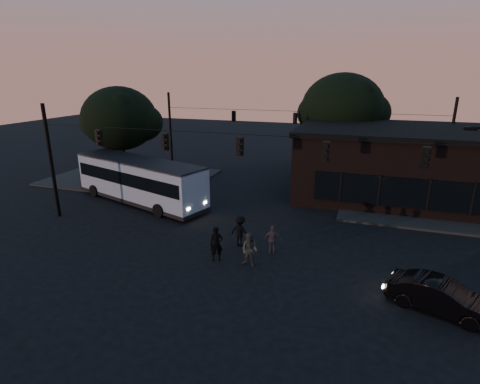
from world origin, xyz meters
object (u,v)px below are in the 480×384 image
(pedestrian_c, at_px, (273,239))
(pedestrian_d, at_px, (240,231))
(pedestrian_a, at_px, (216,244))
(pedestrian_b, at_px, (250,250))
(building, at_px, (400,163))
(car, at_px, (441,297))
(bus, at_px, (139,179))

(pedestrian_c, height_order, pedestrian_d, pedestrian_d)
(pedestrian_a, bearing_deg, pedestrian_d, 49.92)
(pedestrian_b, distance_m, pedestrian_d, 2.37)
(pedestrian_a, bearing_deg, building, 33.29)
(pedestrian_c, xyz_separation_m, pedestrian_d, (-1.93, 0.30, 0.10))
(car, distance_m, pedestrian_a, 10.28)
(bus, relative_size, car, 2.91)
(bus, bearing_deg, pedestrian_d, -8.47)
(pedestrian_b, bearing_deg, pedestrian_d, 130.82)
(car, bearing_deg, pedestrian_d, 91.35)
(pedestrian_b, height_order, pedestrian_c, pedestrian_b)
(building, height_order, car, building)
(building, relative_size, pedestrian_c, 9.74)
(pedestrian_b, distance_m, pedestrian_c, 1.91)
(building, relative_size, pedestrian_a, 8.36)
(bus, distance_m, pedestrian_b, 12.70)
(pedestrian_a, relative_size, pedestrian_d, 1.04)
(building, distance_m, pedestrian_d, 15.39)
(pedestrian_d, bearing_deg, building, -112.59)
(building, xyz_separation_m, pedestrian_d, (-8.82, -12.48, -1.82))
(pedestrian_a, height_order, pedestrian_b, pedestrian_a)
(bus, distance_m, pedestrian_c, 12.54)
(pedestrian_d, bearing_deg, bus, -14.04)
(bus, bearing_deg, car, -4.50)
(car, distance_m, pedestrian_c, 8.22)
(pedestrian_d, bearing_deg, pedestrian_a, 86.32)
(building, bearing_deg, pedestrian_a, -122.96)
(building, bearing_deg, car, -87.13)
(pedestrian_a, xyz_separation_m, pedestrian_d, (0.60, 2.04, -0.03))
(car, distance_m, pedestrian_b, 8.51)
(car, height_order, pedestrian_d, pedestrian_d)
(car, xyz_separation_m, pedestrian_b, (-8.43, 1.17, 0.21))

